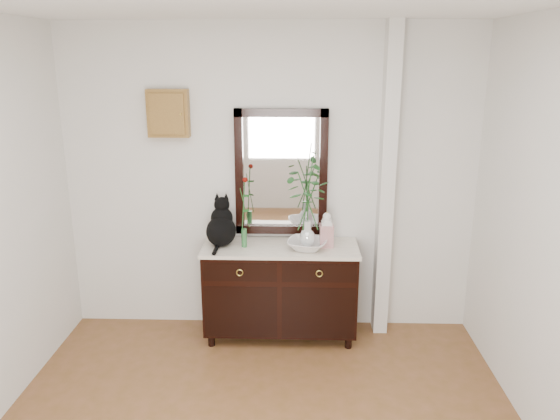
{
  "coord_description": "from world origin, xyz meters",
  "views": [
    {
      "loc": [
        0.23,
        -2.66,
        2.43
      ],
      "look_at": [
        0.1,
        1.63,
        1.2
      ],
      "focal_mm": 35.0,
      "sensor_mm": 36.0,
      "label": 1
    }
  ],
  "objects_px": {
    "sideboard": "(280,287)",
    "cat": "(221,222)",
    "ginger_jar": "(327,229)",
    "lotus_bowl": "(307,245)"
  },
  "relations": [
    {
      "from": "sideboard",
      "to": "lotus_bowl",
      "type": "bearing_deg",
      "value": -16.06
    },
    {
      "from": "lotus_bowl",
      "to": "sideboard",
      "type": "bearing_deg",
      "value": 163.94
    },
    {
      "from": "cat",
      "to": "ginger_jar",
      "type": "xyz_separation_m",
      "value": [
        0.9,
        -0.01,
        -0.05
      ]
    },
    {
      "from": "sideboard",
      "to": "lotus_bowl",
      "type": "xyz_separation_m",
      "value": [
        0.23,
        -0.07,
        0.42
      ]
    },
    {
      "from": "lotus_bowl",
      "to": "ginger_jar",
      "type": "height_order",
      "value": "ginger_jar"
    },
    {
      "from": "sideboard",
      "to": "lotus_bowl",
      "type": "distance_m",
      "value": 0.48
    },
    {
      "from": "sideboard",
      "to": "ginger_jar",
      "type": "xyz_separation_m",
      "value": [
        0.39,
        0.01,
        0.53
      ]
    },
    {
      "from": "ginger_jar",
      "to": "sideboard",
      "type": "bearing_deg",
      "value": -178.66
    },
    {
      "from": "sideboard",
      "to": "ginger_jar",
      "type": "relative_size",
      "value": 4.31
    },
    {
      "from": "sideboard",
      "to": "cat",
      "type": "distance_m",
      "value": 0.77
    }
  ]
}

